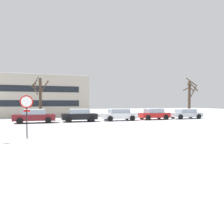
# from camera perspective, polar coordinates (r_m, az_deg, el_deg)

# --- Properties ---
(ground_plane) EXTENTS (120.00, 120.00, 0.00)m
(ground_plane) POSITION_cam_1_polar(r_m,az_deg,el_deg) (16.16, -10.36, -5.34)
(ground_plane) COLOR white
(road_surface) EXTENTS (80.00, 9.37, 0.00)m
(road_surface) POSITION_cam_1_polar(r_m,az_deg,el_deg) (19.79, -11.85, -3.92)
(road_surface) COLOR silver
(road_surface) RESTS_ON ground
(stop_sign) EXTENTS (0.76, 0.12, 2.62)m
(stop_sign) POSITION_cam_1_polar(r_m,az_deg,el_deg) (14.10, -21.35, 0.90)
(stop_sign) COLOR black
(stop_sign) RESTS_ON ground
(parked_car_maroon) EXTENTS (4.31, 2.05, 1.49)m
(parked_car_maroon) POSITION_cam_1_polar(r_m,az_deg,el_deg) (24.97, -19.56, -0.97)
(parked_car_maroon) COLOR maroon
(parked_car_maroon) RESTS_ON ground
(parked_car_black) EXTENTS (3.98, 2.08, 1.47)m
(parked_car_black) POSITION_cam_1_polar(r_m,az_deg,el_deg) (25.43, -8.53, -0.82)
(parked_car_black) COLOR black
(parked_car_black) RESTS_ON ground
(parked_car_white) EXTENTS (4.32, 2.05, 1.43)m
(parked_car_white) POSITION_cam_1_polar(r_m,az_deg,el_deg) (26.69, 1.82, -0.67)
(parked_car_white) COLOR white
(parked_car_white) RESTS_ON ground
(parked_car_red) EXTENTS (3.94, 2.08, 1.44)m
(parked_car_red) POSITION_cam_1_polar(r_m,az_deg,el_deg) (28.86, 10.82, -0.49)
(parked_car_red) COLOR red
(parked_car_red) RESTS_ON ground
(parked_car_silver) EXTENTS (4.44, 2.03, 1.35)m
(parked_car_silver) POSITION_cam_1_polar(r_m,az_deg,el_deg) (31.47, 18.64, -0.40)
(parked_car_silver) COLOR silver
(parked_car_silver) RESTS_ON ground
(tree_far_mid) EXTENTS (2.14, 2.02, 5.42)m
(tree_far_mid) POSITION_cam_1_polar(r_m,az_deg,el_deg) (28.30, -18.24, 3.76)
(tree_far_mid) COLOR #423326
(tree_far_mid) RESTS_ON ground
(tree_far_right) EXTENTS (2.03, 1.89, 5.82)m
(tree_far_right) POSITION_cam_1_polar(r_m,az_deg,el_deg) (34.70, 19.57, 3.70)
(tree_far_right) COLOR #423326
(tree_far_right) RESTS_ON ground
(building_far_left) EXTENTS (15.97, 11.97, 6.38)m
(building_far_left) POSITION_cam_1_polar(r_m,az_deg,el_deg) (39.26, -19.36, 3.76)
(building_far_left) COLOR #B2A899
(building_far_left) RESTS_ON ground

